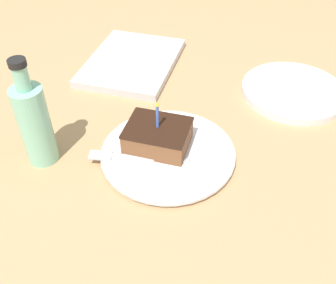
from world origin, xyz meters
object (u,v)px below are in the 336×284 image
object	(u,v)px
cake_slice	(158,136)
marble_board	(132,62)
bottle	(34,123)
fork	(132,157)
side_plate	(293,91)
plate	(168,154)

from	to	relation	value
cake_slice	marble_board	world-z (taller)	cake_slice
cake_slice	bottle	world-z (taller)	bottle
cake_slice	bottle	xyz separation A→B (m)	(0.08, -0.22, 0.05)
fork	side_plate	world-z (taller)	fork
bottle	marble_board	size ratio (longest dim) A/B	0.77
side_plate	marble_board	size ratio (longest dim) A/B	0.85
plate	fork	bearing A→B (deg)	-57.93
cake_slice	side_plate	distance (m)	0.39
cake_slice	bottle	distance (m)	0.24
fork	cake_slice	bearing A→B (deg)	143.20
marble_board	plate	bearing A→B (deg)	30.93
plate	bottle	xyz separation A→B (m)	(0.07, -0.24, 0.08)
bottle	marble_board	distance (m)	0.40
fork	marble_board	size ratio (longest dim) A/B	0.67
cake_slice	plate	bearing A→B (deg)	64.26
cake_slice	side_plate	size ratio (longest dim) A/B	0.50
plate	cake_slice	distance (m)	0.04
plate	fork	xyz separation A→B (m)	(0.04, -0.06, 0.01)
cake_slice	side_plate	bearing A→B (deg)	137.72
plate	bottle	size ratio (longest dim) A/B	1.20
plate	marble_board	bearing A→B (deg)	-149.07
bottle	cake_slice	bearing A→B (deg)	110.81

